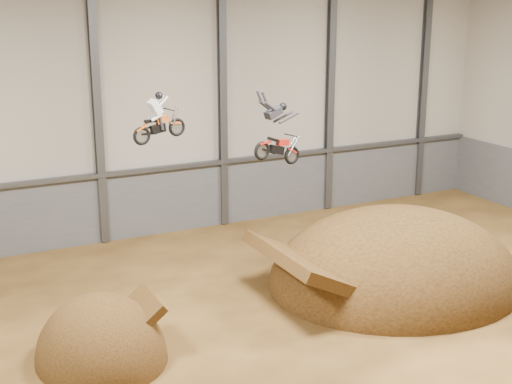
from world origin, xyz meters
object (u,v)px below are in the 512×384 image
takeoff_ramp (102,358)px  landing_ramp (394,283)px  fmx_rider_a (160,114)px  fmx_rider_b (276,129)px

takeoff_ramp → landing_ramp: landing_ramp is taller
fmx_rider_a → fmx_rider_b: bearing=-17.0°
landing_ramp → takeoff_ramp: bearing=-176.0°
takeoff_ramp → fmx_rider_b: bearing=15.9°
takeoff_ramp → fmx_rider_a: fmx_rider_a is taller
landing_ramp → fmx_rider_a: bearing=169.0°
landing_ramp → fmx_rider_b: 8.89m
landing_ramp → fmx_rider_b: fmx_rider_b is taller
landing_ramp → fmx_rider_b: (-5.24, 1.37, 7.05)m
fmx_rider_a → fmx_rider_b: (4.62, -0.55, -0.86)m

